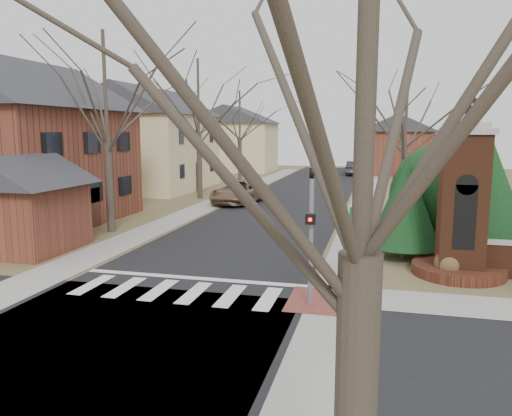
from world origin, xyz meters
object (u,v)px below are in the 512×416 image
(pickup_truck, at_px, (240,192))
(distant_car, at_px, (355,168))
(traffic_signal_pole, at_px, (311,219))
(sign_post, at_px, (359,233))
(brick_gate_monument, at_px, (462,215))

(pickup_truck, xyz_separation_m, distant_car, (6.80, 25.07, 0.00))
(traffic_signal_pole, height_order, sign_post, traffic_signal_pole)
(sign_post, xyz_separation_m, brick_gate_monument, (3.41, 3.01, 0.22))
(traffic_signal_pole, bearing_deg, sign_post, 47.57)
(traffic_signal_pole, distance_m, brick_gate_monument, 6.47)
(traffic_signal_pole, relative_size, brick_gate_monument, 0.69)
(sign_post, xyz_separation_m, pickup_truck, (-8.99, 18.39, -1.14))
(traffic_signal_pole, distance_m, distant_car, 44.91)
(pickup_truck, relative_size, distant_car, 1.18)
(sign_post, relative_size, pickup_truck, 0.47)
(sign_post, distance_m, brick_gate_monument, 4.55)
(brick_gate_monument, height_order, pickup_truck, brick_gate_monument)
(traffic_signal_pole, relative_size, sign_post, 1.64)
(sign_post, relative_size, distant_car, 0.56)
(traffic_signal_pole, xyz_separation_m, brick_gate_monument, (4.70, 4.42, -0.42))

